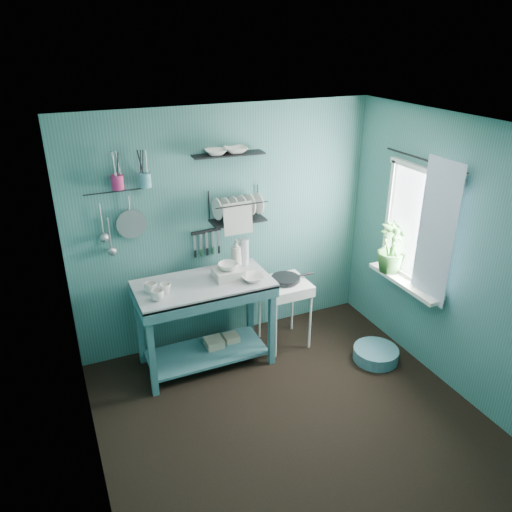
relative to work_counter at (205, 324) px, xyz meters
name	(u,v)px	position (x,y,z in m)	size (l,w,h in m)	color
floor	(290,416)	(0.41, -1.05, -0.46)	(3.20, 3.20, 0.00)	black
ceiling	(300,130)	(0.41, -1.05, 2.04)	(3.20, 3.20, 0.00)	silver
wall_back	(226,229)	(0.41, 0.45, 0.79)	(3.20, 3.20, 0.00)	#316563
wall_front	(426,416)	(0.41, -2.55, 0.79)	(3.20, 3.20, 0.00)	#316563
wall_left	(81,339)	(-1.19, -1.05, 0.79)	(3.00, 3.00, 0.00)	#316563
wall_right	(451,258)	(2.01, -1.05, 0.79)	(3.00, 3.00, 0.00)	#316563
work_counter	(205,324)	(0.00, 0.00, 0.00)	(1.30, 0.65, 0.92)	#35676F
mug_left	(157,295)	(-0.48, -0.16, 0.51)	(0.12, 0.12, 0.10)	silver
mug_mid	(165,288)	(-0.38, -0.06, 0.51)	(0.10, 0.10, 0.09)	silver
mug_right	(151,288)	(-0.50, 0.00, 0.51)	(0.12, 0.12, 0.10)	silver
wash_tub	(228,274)	(0.25, -0.02, 0.51)	(0.28, 0.22, 0.10)	#BCB6AC
tub_bowl	(228,266)	(0.25, -0.02, 0.59)	(0.20, 0.20, 0.06)	silver
soap_bottle	(236,253)	(0.42, 0.20, 0.61)	(0.12, 0.12, 0.30)	#BCB6AC
water_bottle	(244,252)	(0.52, 0.22, 0.60)	(0.09, 0.09, 0.28)	#AFBAC3
counter_bowl	(253,278)	(0.45, -0.15, 0.49)	(0.22, 0.22, 0.05)	silver
hotplate_stand	(284,313)	(0.89, 0.01, -0.09)	(0.46, 0.46, 0.74)	white
frying_pan	(285,279)	(0.89, 0.01, 0.32)	(0.30, 0.30, 0.04)	black
knife_strip	(206,231)	(0.18, 0.42, 0.81)	(0.32, 0.02, 0.03)	black
dish_rack	(238,206)	(0.49, 0.32, 1.06)	(0.55, 0.24, 0.32)	black
upper_shelf	(228,154)	(0.42, 0.35, 1.58)	(0.70, 0.18, 0.01)	black
shelf_bowl_left	(216,151)	(0.29, 0.35, 1.62)	(0.20, 0.20, 0.05)	silver
shelf_bowl_right	(236,153)	(0.49, 0.35, 1.58)	(0.23, 0.23, 0.06)	silver
utensil_cup_magenta	(117,182)	(-0.64, 0.37, 1.43)	(0.11, 0.11, 0.13)	#B6215D
utensil_cup_teal	(145,180)	(-0.39, 0.37, 1.42)	(0.11, 0.11, 0.13)	teal
colander	(131,224)	(-0.55, 0.40, 1.01)	(0.28, 0.28, 0.03)	#9C9EA4
ladle_outer	(101,220)	(-0.81, 0.41, 1.08)	(0.01, 0.01, 0.30)	#9C9EA4
ladle_inner	(109,233)	(-0.76, 0.41, 0.94)	(0.01, 0.01, 0.30)	#9C9EA4
hook_rail	(117,191)	(-0.64, 0.42, 1.33)	(0.01, 0.01, 0.60)	black
window_glass	(418,226)	(2.00, -0.60, 0.94)	(1.10, 1.10, 0.00)	white
windowsill	(404,282)	(1.91, -0.60, 0.35)	(0.16, 0.95, 0.04)	white
curtain	(436,233)	(1.93, -0.90, 0.99)	(1.35, 1.35, 0.00)	silver
curtain_rod	(424,160)	(1.95, -0.60, 1.59)	(0.02, 0.02, 1.05)	black
potted_plant	(391,248)	(1.91, -0.36, 0.63)	(0.29, 0.29, 0.52)	#2D6026
storage_tin_large	(214,348)	(0.10, 0.05, -0.35)	(0.18, 0.18, 0.22)	gray
storage_tin_small	(231,343)	(0.30, 0.08, -0.36)	(0.15, 0.15, 0.20)	gray
floor_basin	(376,354)	(1.61, -0.66, -0.40)	(0.46, 0.46, 0.13)	teal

